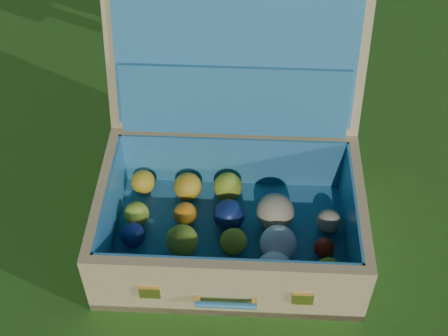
# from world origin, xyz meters

# --- Properties ---
(ground) EXTENTS (60.00, 60.00, 0.00)m
(ground) POSITION_xyz_m (0.00, 0.00, 0.00)
(ground) COLOR #215114
(ground) RESTS_ON ground
(suitcase) EXTENTS (0.80, 0.76, 0.64)m
(suitcase) POSITION_xyz_m (0.08, 0.24, 0.18)
(suitcase) COLOR tan
(suitcase) RESTS_ON ground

